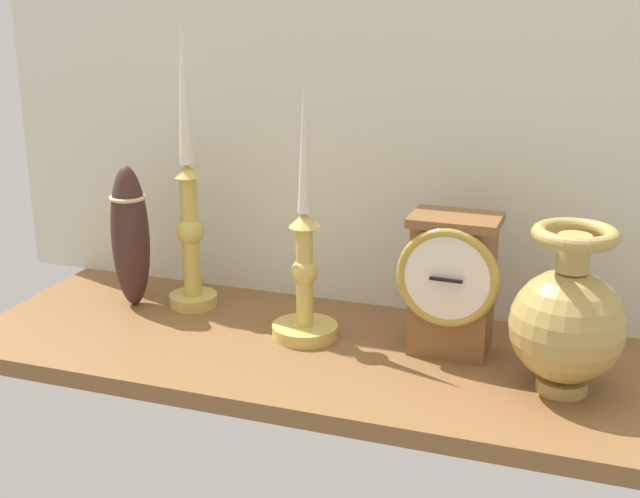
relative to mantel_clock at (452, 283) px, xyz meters
The scene contains 7 objects.
ground_plane 19.89cm from the mantel_clock, 165.25° to the right, with size 100.00×36.00×2.40cm, color brown.
back_wall 31.13cm from the mantel_clock, 138.12° to the left, with size 120.00×2.00×65.00cm, color silver.
mantel_clock is the anchor object (origin of this frame).
candlestick_tall_left 20.10cm from the mantel_clock, behind, with size 9.22×9.22×35.51cm.
candlestick_tall_center 40.81cm from the mantel_clock, behind, with size 7.34×7.34×43.22cm.
brass_vase_bulbous 16.61cm from the mantel_clock, 23.27° to the right, with size 13.82×13.82×20.78cm.
tall_ceramic_vase 49.04cm from the mantel_clock, behind, with size 5.70×5.70×21.75cm.
Camera 1 is at (35.48, -102.61, 48.78)cm, focal length 48.78 mm.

